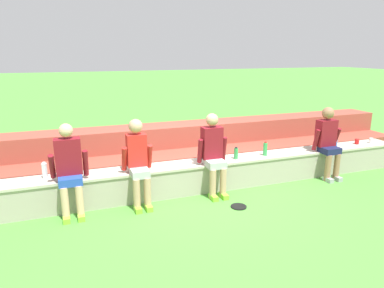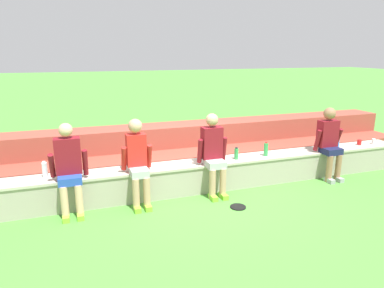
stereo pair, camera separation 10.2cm
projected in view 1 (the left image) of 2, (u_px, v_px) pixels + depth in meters
ground_plane at (205, 194)px, 6.11m from camera, size 80.00×80.00×0.00m
stone_seating_wall at (200, 175)px, 6.25m from camera, size 8.67×0.50×0.53m
brick_bleachers at (177, 150)px, 7.46m from camera, size 10.49×1.42×0.90m
person_far_left at (69, 167)px, 5.18m from camera, size 0.56×0.51×1.41m
person_left_of_center at (138, 160)px, 5.53m from camera, size 0.49×0.58×1.40m
person_center at (214, 152)px, 5.96m from camera, size 0.53×0.55×1.41m
person_right_of_center at (328, 140)px, 6.76m from camera, size 0.56×0.53×1.39m
water_bottle_near_right at (265, 149)px, 6.54m from camera, size 0.08×0.08×0.27m
water_bottle_near_left at (336, 140)px, 7.17m from camera, size 0.07×0.07×0.28m
water_bottle_center_gap at (45, 171)px, 5.36m from camera, size 0.08×0.08×0.26m
water_bottle_mid_left at (236, 153)px, 6.34m from camera, size 0.08×0.08×0.22m
plastic_cup_left_end at (371, 141)px, 7.43m from camera, size 0.08×0.08×0.11m
plastic_cup_right_end at (357, 142)px, 7.37m from camera, size 0.09×0.09×0.11m
frisbee at (239, 207)px, 5.61m from camera, size 0.26×0.26×0.02m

